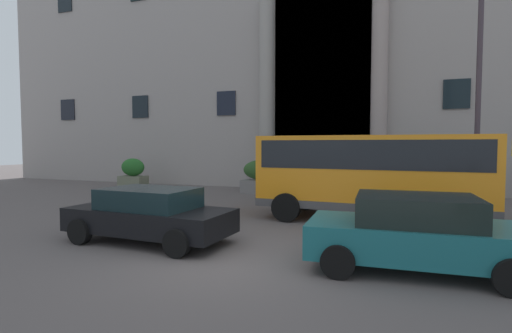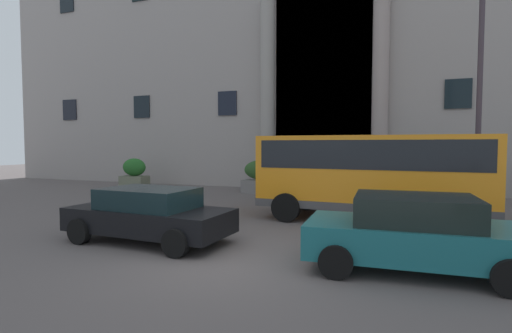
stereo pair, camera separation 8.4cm
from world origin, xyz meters
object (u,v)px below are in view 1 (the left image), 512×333
at_px(parked_sedan_second, 416,232).
at_px(lamppost_plaza_centre, 479,81).
at_px(parked_compact_extra, 150,214).
at_px(hedge_planter_far_west, 357,180).
at_px(orange_minibus, 371,170).
at_px(hedge_planter_far_east, 133,173).
at_px(hedge_planter_west, 263,177).

height_order(parked_sedan_second, lamppost_plaza_centre, lamppost_plaza_centre).
bearing_deg(parked_compact_extra, hedge_planter_far_west, 70.44).
height_order(hedge_planter_far_west, lamppost_plaza_centre, lamppost_plaza_centre).
distance_m(orange_minibus, parked_compact_extra, 6.87).
xyz_separation_m(orange_minibus, parked_compact_extra, (-4.92, -4.70, -0.92)).
bearing_deg(lamppost_plaza_centre, hedge_planter_far_east, 171.18).
bearing_deg(parked_sedan_second, hedge_planter_west, 120.73).
xyz_separation_m(hedge_planter_far_east, lamppost_plaza_centre, (16.52, -2.56, 3.82)).
bearing_deg(hedge_planter_west, parked_compact_extra, -86.80).
distance_m(hedge_planter_west, hedge_planter_far_east, 7.68).
xyz_separation_m(hedge_planter_far_east, hedge_planter_far_west, (12.25, -0.26, 0.05)).
height_order(parked_sedan_second, parked_compact_extra, parked_sedan_second).
xyz_separation_m(orange_minibus, lamppost_plaza_centre, (3.36, 2.66, 3.00)).
relative_size(hedge_planter_far_west, parked_compact_extra, 0.47).
distance_m(hedge_planter_west, parked_compact_extra, 10.03).
distance_m(hedge_planter_west, hedge_planter_far_west, 4.58).
bearing_deg(orange_minibus, hedge_planter_west, 137.77).
height_order(hedge_planter_west, parked_compact_extra, hedge_planter_west).
relative_size(orange_minibus, parked_sedan_second, 1.70).
bearing_deg(lamppost_plaza_centre, hedge_planter_far_west, 151.71).
relative_size(hedge_planter_far_east, lamppost_plaza_centre, 0.21).
height_order(hedge_planter_west, parked_sedan_second, hedge_planter_west).
xyz_separation_m(orange_minibus, hedge_planter_far_west, (-0.91, 4.96, -0.77)).
xyz_separation_m(orange_minibus, hedge_planter_far_east, (-13.16, 5.22, -0.82)).
xyz_separation_m(parked_sedan_second, lamppost_plaza_centre, (2.21, 7.43, 3.88)).
xyz_separation_m(hedge_planter_west, hedge_planter_far_east, (-7.68, -0.09, -0.01)).
xyz_separation_m(hedge_planter_west, lamppost_plaza_centre, (8.84, -2.65, 3.81)).
bearing_deg(parked_compact_extra, hedge_planter_far_east, 132.65).
bearing_deg(parked_sedan_second, hedge_planter_far_west, 99.38).
height_order(hedge_planter_west, hedge_planter_far_east, hedge_planter_west).
relative_size(hedge_planter_far_east, parked_compact_extra, 0.39).
height_order(hedge_planter_far_east, hedge_planter_far_west, hedge_planter_far_west).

